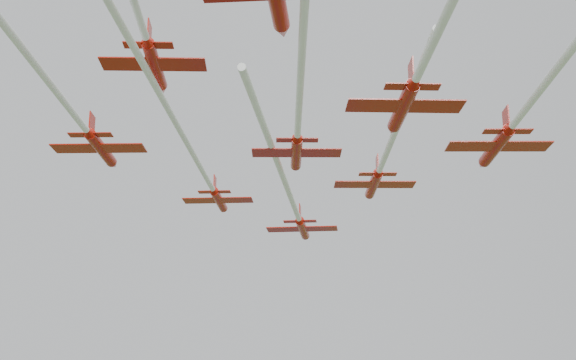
{
  "coord_description": "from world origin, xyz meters",
  "views": [
    {
      "loc": [
        7.8,
        -79.57,
        29.46
      ],
      "look_at": [
        5.84,
        1.57,
        53.25
      ],
      "focal_mm": 50.0,
      "sensor_mm": 36.0,
      "label": 1
    }
  ],
  "objects_px": {
    "jet_row4_right": "(448,11)",
    "jet_row3_mid": "(300,92)",
    "jet_row2_right": "(383,161)",
    "jet_row3_right": "(534,98)",
    "jet_lead": "(293,202)",
    "jet_row3_left": "(57,92)",
    "jet_row2_left": "(196,159)"
  },
  "relations": [
    {
      "from": "jet_row2_right",
      "to": "jet_row4_right",
      "type": "relative_size",
      "value": 0.71
    },
    {
      "from": "jet_row3_left",
      "to": "jet_row3_mid",
      "type": "bearing_deg",
      "value": -8.75
    },
    {
      "from": "jet_row3_right",
      "to": "jet_row4_right",
      "type": "height_order",
      "value": "jet_row3_right"
    },
    {
      "from": "jet_row4_right",
      "to": "jet_row3_mid",
      "type": "bearing_deg",
      "value": 118.18
    },
    {
      "from": "jet_row2_left",
      "to": "jet_row3_mid",
      "type": "height_order",
      "value": "jet_row2_left"
    },
    {
      "from": "jet_row3_left",
      "to": "jet_row4_right",
      "type": "distance_m",
      "value": 34.32
    },
    {
      "from": "jet_row2_right",
      "to": "jet_row3_left",
      "type": "xyz_separation_m",
      "value": [
        -28.53,
        -16.83,
        0.86
      ]
    },
    {
      "from": "jet_row3_mid",
      "to": "jet_lead",
      "type": "bearing_deg",
      "value": 90.2
    },
    {
      "from": "jet_row3_left",
      "to": "jet_row3_right",
      "type": "distance_m",
      "value": 38.57
    },
    {
      "from": "jet_lead",
      "to": "jet_row3_left",
      "type": "bearing_deg",
      "value": -117.0
    },
    {
      "from": "jet_row2_left",
      "to": "jet_row2_right",
      "type": "relative_size",
      "value": 1.38
    },
    {
      "from": "jet_row2_right",
      "to": "jet_row3_left",
      "type": "distance_m",
      "value": 33.13
    },
    {
      "from": "jet_row2_right",
      "to": "jet_row3_mid",
      "type": "distance_m",
      "value": 21.62
    },
    {
      "from": "jet_row3_left",
      "to": "jet_row4_right",
      "type": "xyz_separation_m",
      "value": [
        29.22,
        -17.82,
        -2.49
      ]
    },
    {
      "from": "jet_row3_mid",
      "to": "jet_row3_left",
      "type": "bearing_deg",
      "value": 169.46
    },
    {
      "from": "jet_lead",
      "to": "jet_row3_mid",
      "type": "height_order",
      "value": "jet_lead"
    },
    {
      "from": "jet_row2_left",
      "to": "jet_row3_mid",
      "type": "distance_m",
      "value": 20.43
    },
    {
      "from": "jet_lead",
      "to": "jet_row3_right",
      "type": "relative_size",
      "value": 1.12
    },
    {
      "from": "jet_row3_right",
      "to": "jet_row4_right",
      "type": "distance_m",
      "value": 17.65
    },
    {
      "from": "jet_lead",
      "to": "jet_row3_mid",
      "type": "xyz_separation_m",
      "value": [
        1.19,
        -34.24,
        -0.13
      ]
    },
    {
      "from": "jet_row3_left",
      "to": "jet_row3_mid",
      "type": "xyz_separation_m",
      "value": [
        20.21,
        -3.11,
        -1.54
      ]
    },
    {
      "from": "jet_lead",
      "to": "jet_row4_right",
      "type": "relative_size",
      "value": 0.96
    },
    {
      "from": "jet_row3_left",
      "to": "jet_row3_right",
      "type": "relative_size",
      "value": 1.14
    },
    {
      "from": "jet_row2_right",
      "to": "jet_row4_right",
      "type": "xyz_separation_m",
      "value": [
        0.7,
        -34.65,
        -1.63
      ]
    },
    {
      "from": "jet_row2_right",
      "to": "jet_row3_right",
      "type": "bearing_deg",
      "value": -65.11
    },
    {
      "from": "jet_row2_right",
      "to": "jet_row3_right",
      "type": "relative_size",
      "value": 0.83
    },
    {
      "from": "jet_row3_left",
      "to": "jet_row3_right",
      "type": "xyz_separation_m",
      "value": [
        38.42,
        -2.77,
        -2.05
      ]
    },
    {
      "from": "jet_row2_right",
      "to": "jet_row3_mid",
      "type": "xyz_separation_m",
      "value": [
        -8.32,
        -19.94,
        -0.68
      ]
    },
    {
      "from": "jet_row2_right",
      "to": "jet_row4_right",
      "type": "height_order",
      "value": "jet_row2_right"
    },
    {
      "from": "jet_row2_left",
      "to": "jet_row2_right",
      "type": "height_order",
      "value": "jet_row2_right"
    },
    {
      "from": "jet_row4_right",
      "to": "jet_row2_right",
      "type": "bearing_deg",
      "value": 87.82
    },
    {
      "from": "jet_lead",
      "to": "jet_row2_right",
      "type": "bearing_deg",
      "value": -51.96
    }
  ]
}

